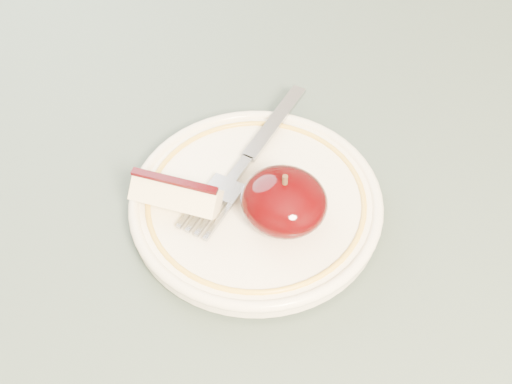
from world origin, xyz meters
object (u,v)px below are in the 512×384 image
Objects in this scene: plate at (256,203)px; apple_half at (284,201)px; table at (163,229)px; fork at (247,159)px.

plate is 0.04m from apple_half.
fork reaches higher than table.
table is 4.94× the size of fork.
apple_half reaches higher than fork.
apple_half reaches higher than table.
table is at bearing -175.14° from plate.
apple_half is at bearing 2.65° from table.
apple_half is (0.13, 0.01, 0.13)m from table.
table is 0.14m from fork.
table is 4.52× the size of plate.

